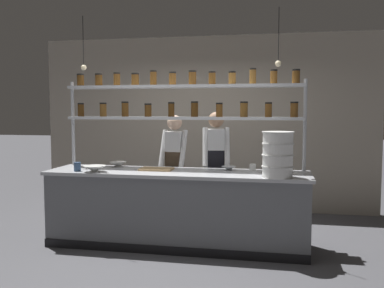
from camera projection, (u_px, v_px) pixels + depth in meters
ground_plane at (177, 245)px, 5.27m from camera, size 40.00×40.00×0.00m
back_wall at (205, 123)px, 7.16m from camera, size 5.59×0.12×2.87m
prep_counter at (177, 209)px, 5.23m from camera, size 3.19×0.76×0.92m
spice_shelf_unit at (183, 104)px, 5.45m from camera, size 3.08×0.28×2.18m
chef_left at (175, 165)px, 5.83m from camera, size 0.39×0.30×1.59m
chef_center at (216, 164)px, 5.72m from camera, size 0.39×0.32×1.64m
container_stack at (278, 154)px, 4.72m from camera, size 0.35×0.35×0.51m
cutting_board at (157, 169)px, 5.30m from camera, size 0.40×0.26×0.02m
prep_bowl_near_left at (95, 169)px, 5.14m from camera, size 0.27×0.27×0.08m
prep_bowl_center_front at (229, 168)px, 5.27m from camera, size 0.18×0.18×0.05m
prep_bowl_center_back at (118, 164)px, 5.60m from camera, size 0.23×0.23×0.06m
serving_cup_front at (253, 167)px, 5.23m from camera, size 0.08×0.08×0.08m
serving_cup_by_board at (77, 167)px, 5.20m from camera, size 0.08×0.08×0.11m
pendant_light_row at (177, 63)px, 5.09m from camera, size 2.45×0.07×0.67m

